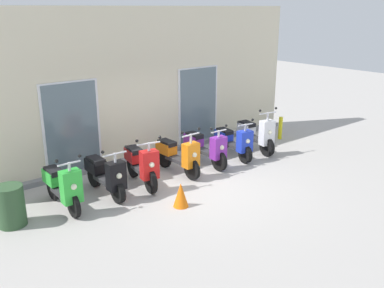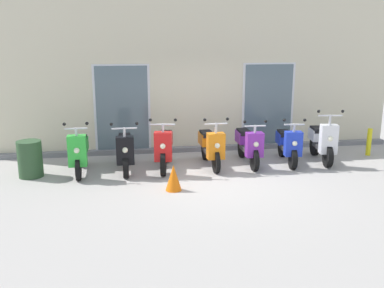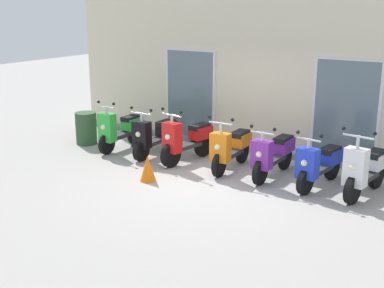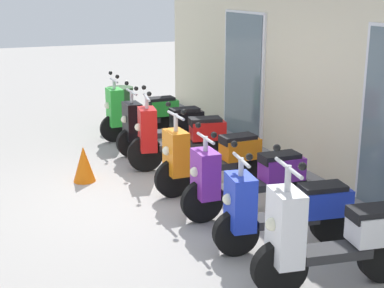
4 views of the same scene
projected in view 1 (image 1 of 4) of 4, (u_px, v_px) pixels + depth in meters
ground_plane at (198, 185)px, 9.77m from camera, size 40.00×40.00×0.00m
storefront_facade at (137, 87)px, 11.08m from camera, size 10.73×0.50×3.95m
scooter_green at (62, 186)px, 8.48m from camera, size 0.53×1.53×1.24m
scooter_black at (106, 175)px, 9.13m from camera, size 0.60×1.56×1.21m
scooter_red at (141, 164)px, 9.62m from camera, size 0.64×1.60×1.27m
scooter_orange at (178, 154)px, 10.30m from camera, size 0.58×1.61×1.24m
scooter_purple at (205, 147)px, 10.90m from camera, size 0.55×1.67×1.16m
scooter_blue at (233, 141)px, 11.45m from camera, size 0.58×1.58×1.17m
scooter_white at (256, 134)px, 11.92m from camera, size 0.63×1.58×1.34m
traffic_cone at (181, 195)px, 8.64m from camera, size 0.32×0.32×0.52m
curb_bollard at (280, 128)px, 13.07m from camera, size 0.12×0.12×0.70m
trash_bin at (11, 206)px, 7.85m from camera, size 0.52×0.52×0.79m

